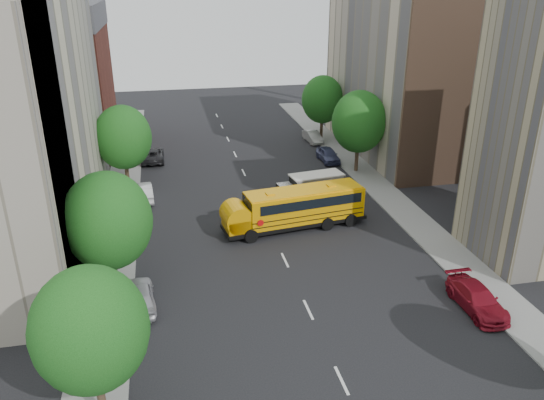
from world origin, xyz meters
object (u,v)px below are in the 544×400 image
object	(u,v)px
street_tree_2	(123,137)
street_tree_4	(359,122)
safari_truck	(311,187)
parked_car_5	(313,137)
street_tree_0	(90,330)
parked_car_2	(152,155)
street_tree_1	(108,221)
parked_car_4	(328,155)
school_bus	(293,207)
parked_car_3	(477,299)
street_tree_5	(322,100)
parked_car_0	(139,296)
parked_car_1	(143,192)

from	to	relation	value
street_tree_2	street_tree_4	size ratio (longest dim) A/B	0.95
safari_truck	parked_car_5	bearing A→B (deg)	65.04
street_tree_0	parked_car_2	xyz separation A→B (m)	(2.20, 35.56, -3.95)
street_tree_1	street_tree_2	size ratio (longest dim) A/B	1.03
safari_truck	parked_car_4	xyz separation A→B (m)	(4.66, 10.02, -0.57)
street_tree_4	parked_car_4	world-z (taller)	street_tree_4
school_bus	safari_truck	bearing A→B (deg)	51.92
safari_truck	parked_car_3	world-z (taller)	safari_truck
school_bus	safari_truck	xyz separation A→B (m)	(2.79, 4.82, -0.49)
safari_truck	parked_car_2	bearing A→B (deg)	125.31
street_tree_2	school_bus	distance (m)	17.24
street_tree_5	parked_car_4	bearing A→B (deg)	-101.95
street_tree_1	parked_car_2	distance (m)	26.00
street_tree_1	school_bus	xyz separation A→B (m)	(12.79, 6.84, -3.19)
street_tree_5	parked_car_4	size ratio (longest dim) A/B	1.81
parked_car_0	parked_car_2	world-z (taller)	parked_car_0
street_tree_5	parked_car_0	bearing A→B (deg)	-123.06
parked_car_4	parked_car_5	distance (m)	7.09
street_tree_2	parked_car_2	world-z (taller)	street_tree_2
parked_car_1	parked_car_5	distance (m)	23.63
parked_car_0	parked_car_5	bearing A→B (deg)	-127.06
street_tree_2	street_tree_4	bearing A→B (deg)	0.00
school_bus	safari_truck	distance (m)	5.59
street_tree_5	parked_car_0	xyz separation A→B (m)	(-20.60, -31.64, -3.96)
street_tree_4	street_tree_5	distance (m)	12.01
school_bus	parked_car_4	size ratio (longest dim) A/B	2.75
parked_car_2	parked_car_4	distance (m)	18.45
street_tree_0	street_tree_1	world-z (taller)	street_tree_1
parked_car_5	street_tree_4	bearing A→B (deg)	-86.83
street_tree_2	parked_car_2	xyz separation A→B (m)	(2.20, 7.56, -4.13)
street_tree_1	parked_car_2	size ratio (longest dim) A/B	1.58
street_tree_0	street_tree_5	xyz separation A→B (m)	(22.00, 40.00, 0.06)
street_tree_0	safari_truck	world-z (taller)	street_tree_0
street_tree_4	street_tree_5	world-z (taller)	street_tree_4
street_tree_0	parked_car_1	size ratio (longest dim) A/B	1.69
parked_car_1	parked_car_5	bearing A→B (deg)	-148.52
safari_truck	parked_car_0	world-z (taller)	safari_truck
street_tree_5	parked_car_3	world-z (taller)	street_tree_5
street_tree_2	parked_car_0	distance (m)	20.11
parked_car_4	street_tree_4	bearing A→B (deg)	-66.13
street_tree_2	parked_car_4	xyz separation A→B (m)	(20.24, 3.68, -4.12)
parked_car_4	street_tree_2	bearing A→B (deg)	-171.42
street_tree_4	parked_car_0	world-z (taller)	street_tree_4
safari_truck	school_bus	bearing A→B (deg)	-128.72
street_tree_1	street_tree_2	bearing A→B (deg)	90.00
parked_car_3	parked_car_4	xyz separation A→B (m)	(-0.36, 27.59, 0.01)
street_tree_2	parked_car_0	xyz separation A→B (m)	(1.40, -19.64, -4.08)
parked_car_0	parked_car_3	xyz separation A→B (m)	(19.20, -4.27, -0.05)
street_tree_1	parked_car_1	distance (m)	15.64
school_bus	parked_car_0	size ratio (longest dim) A/B	2.61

